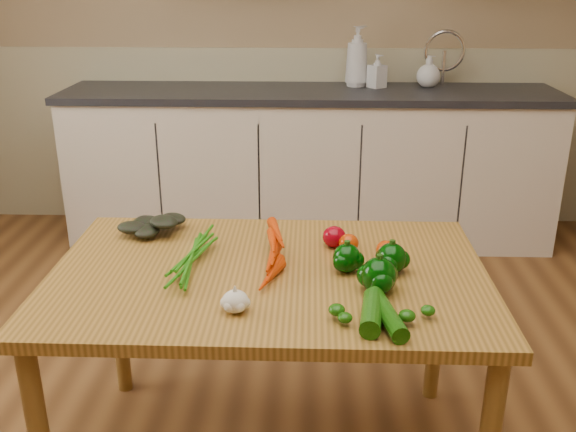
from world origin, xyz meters
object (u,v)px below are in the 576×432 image
Objects in this scene: pepper_a at (347,258)px; pepper_b at (391,258)px; garlic_bulb at (235,301)px; tomato_a at (334,237)px; soap_bottle_b at (377,71)px; carrot_bunch at (248,256)px; tomato_c at (386,249)px; tomato_b at (349,243)px; table at (269,294)px; zucchini_b at (372,313)px; zucchini_a at (387,314)px; soap_bottle_c at (429,71)px; soap_bottle_a at (357,56)px; pepper_c at (379,276)px; leafy_greens at (150,221)px.

pepper_b is at bearing -1.59° from pepper_a.
garlic_bulb is 0.51m from tomato_a.
soap_bottle_b is at bearing 82.35° from pepper_a.
carrot_bunch is 3.96× the size of tomato_c.
tomato_a is 0.06m from tomato_b.
carrot_bunch is (-0.07, 0.03, 0.11)m from table.
table is 20.37× the size of tomato_b.
soap_bottle_b is 2.50× the size of tomato_a.
soap_bottle_b reaches higher than zucchini_b.
carrot_bunch reaches higher than zucchini_a.
pepper_a reaches higher than zucchini_b.
tomato_b is (-0.26, -1.89, -0.27)m from soap_bottle_b.
soap_bottle_b reaches higher than soap_bottle_c.
tomato_c is at bearing -20.82° from tomato_b.
soap_bottle_a is 1.80× the size of soap_bottle_b.
garlic_bulb is at bearing -140.27° from pepper_a.
pepper_c is 0.57× the size of zucchini_b.
soap_bottle_b is 0.87× the size of zucchini_a.
pepper_a is 1.39× the size of tomato_c.
tomato_a is (0.62, -0.09, -0.01)m from leafy_greens.
pepper_b is (-0.14, -2.04, -0.25)m from soap_bottle_b.
soap_bottle_a reaches higher than pepper_a.
table is 6.87× the size of soap_bottle_b.
soap_bottle_a is 4.04× the size of pepper_a.
zucchini_a is at bearing -6.14° from garlic_bulb.
pepper_b is (0.78, -0.27, -0.00)m from leafy_greens.
leafy_greens is 3.05× the size of tomato_c.
soap_bottle_b reaches higher than garlic_bulb.
tomato_c is (-0.15, -1.94, -0.27)m from soap_bottle_b.
soap_bottle_b is 2.01m from leafy_greens.
soap_bottle_b reaches higher than tomato_b.
pepper_c is at bearing -21.54° from table.
pepper_b is (-0.45, -2.09, -0.24)m from soap_bottle_c.
pepper_a reaches higher than tomato_c.
pepper_b is (0.43, -0.03, 0.01)m from carrot_bunch.
tomato_b is (0.05, -0.04, -0.01)m from tomato_a.
soap_bottle_b reaches higher than leafy_greens.
tomato_a is at bearing 131.58° from pepper_b.
table is 0.28m from garlic_bulb.
tomato_b is 0.29× the size of zucchini_a.
zucchini_a is (0.32, -0.29, 0.10)m from table.
garlic_bulb is at bearing -150.25° from pepper_b.
soap_bottle_c is at bearing 68.97° from table.
soap_bottle_a is 0.43m from soap_bottle_c.
garlic_bulb is (-0.88, -2.34, -0.26)m from soap_bottle_c.
soap_bottle_c reaches higher than pepper_c.
zucchini_b is at bearing 138.66° from soap_bottle_a.
soap_bottle_b is at bearing 74.30° from carrot_bunch.
pepper_c is (0.08, -0.13, 0.01)m from pepper_a.
pepper_a is 0.84× the size of pepper_c.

